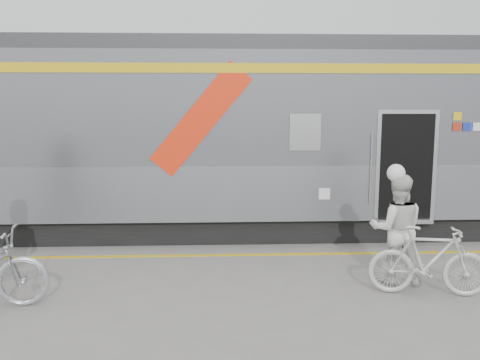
{
  "coord_description": "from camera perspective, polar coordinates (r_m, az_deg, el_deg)",
  "views": [
    {
      "loc": [
        0.11,
        -6.97,
        2.81
      ],
      "look_at": [
        0.49,
        1.6,
        1.5
      ],
      "focal_mm": 38.0,
      "sensor_mm": 36.0,
      "label": 1
    }
  ],
  "objects": [
    {
      "name": "helmet_woman",
      "position": [
        8.13,
        17.5,
        1.57
      ],
      "size": [
        0.28,
        0.28,
        0.28
      ],
      "primitive_type": "sphere",
      "color": "white",
      "rests_on": "woman"
    },
    {
      "name": "safety_strip",
      "position": [
        9.54,
        -3.1,
        -8.43
      ],
      "size": [
        24.0,
        0.12,
        0.01
      ],
      "primitive_type": "cube",
      "color": "gold",
      "rests_on": "ground"
    },
    {
      "name": "ground",
      "position": [
        7.52,
        -3.26,
        -13.29
      ],
      "size": [
        90.0,
        90.0,
        0.0
      ],
      "primitive_type": "plane",
      "color": "slate",
      "rests_on": "ground"
    },
    {
      "name": "woman",
      "position": [
        8.3,
        17.19,
        -5.29
      ],
      "size": [
        0.94,
        0.79,
        1.72
      ],
      "primitive_type": "imported",
      "rotation": [
        0.0,
        0.0,
        2.96
      ],
      "color": "silver",
      "rests_on": "ground"
    },
    {
      "name": "bicycle_right",
      "position": [
        8.01,
        20.45,
        -8.49
      ],
      "size": [
        1.8,
        0.79,
        1.04
      ],
      "primitive_type": "imported",
      "rotation": [
        0.0,
        0.0,
        1.39
      ],
      "color": "#B8B8B3",
      "rests_on": "ground"
    },
    {
      "name": "train",
      "position": [
        11.29,
        5.04,
        4.81
      ],
      "size": [
        24.0,
        3.17,
        4.1
      ],
      "color": "black",
      "rests_on": "ground"
    }
  ]
}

